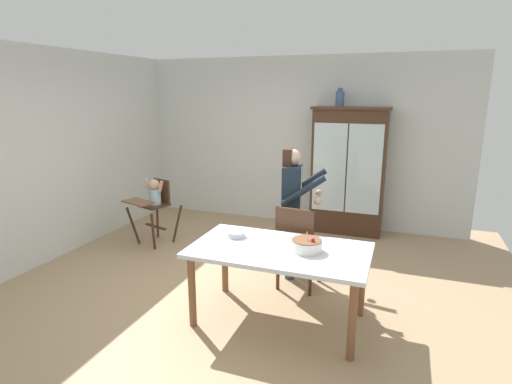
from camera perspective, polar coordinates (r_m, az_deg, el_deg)
name	(u,v)px	position (r m, az deg, el deg)	size (l,w,h in m)	color
ground_plane	(238,288)	(4.69, -2.60, -13.35)	(6.24, 6.24, 0.00)	tan
wall_back	(299,142)	(6.72, 6.01, 7.02)	(5.32, 0.06, 2.70)	silver
wall_left	(44,157)	(5.79, -27.62, 4.41)	(0.06, 5.32, 2.70)	silver
china_cabinet	(348,171)	(6.36, 12.81, 2.92)	(1.14, 0.48, 1.93)	#422819
ceramic_vase	(340,98)	(6.28, 11.70, 12.75)	(0.13, 0.13, 0.27)	#3D567F
high_chair_with_toddler	(154,200)	(5.96, -14.10, -1.05)	(0.71, 0.79, 0.95)	#422819
adult_person	(293,197)	(4.68, 5.15, -0.76)	(0.56, 0.55, 1.53)	#33425B
dining_table	(279,257)	(3.83, 3.30, -9.11)	(1.64, 0.91, 0.74)	silver
birthday_cake	(307,245)	(3.74, 7.12, -7.41)	(0.28, 0.28, 0.19)	white
serving_bowl	(236,234)	(4.07, -2.76, -5.94)	(0.18, 0.18, 0.06)	#B2BCC6
dining_chair_far_side	(297,242)	(4.47, 5.76, -7.02)	(0.47, 0.47, 0.96)	#422819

